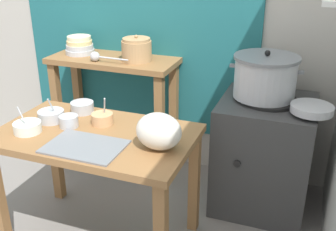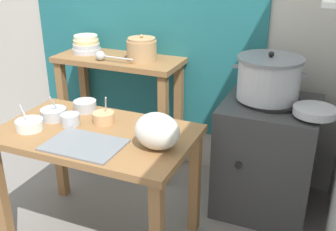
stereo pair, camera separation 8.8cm
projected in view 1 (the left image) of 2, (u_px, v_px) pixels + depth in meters
name	position (u px, v px, depth m)	size (l,w,h in m)	color
wall_back	(167.00, 0.00, 2.95)	(4.40, 0.12, 2.60)	#B2ADA3
prep_table	(96.00, 150.00, 2.28)	(1.10, 0.66, 0.72)	olive
back_shelf_table	(114.00, 86.00, 3.08)	(0.96, 0.40, 0.90)	olive
stove_block	(263.00, 154.00, 2.71)	(0.60, 0.61, 0.78)	#383838
steamer_pot	(265.00, 77.00, 2.53)	(0.46, 0.41, 0.30)	#B7BABF
clay_pot	(137.00, 50.00, 2.89)	(0.22, 0.22, 0.19)	tan
bowl_stack_enamel	(80.00, 46.00, 3.08)	(0.22, 0.22, 0.14)	#B7BABF
ladle	(97.00, 57.00, 2.89)	(0.30, 0.07, 0.07)	#B7BABF
serving_tray	(85.00, 146.00, 2.07)	(0.40, 0.28, 0.01)	slate
plastic_bag	(159.00, 131.00, 2.03)	(0.24, 0.18, 0.19)	silver
wide_pan	(312.00, 109.00, 2.34)	(0.25, 0.25, 0.04)	#B7BABF
prep_bowl_0	(51.00, 115.00, 2.37)	(0.15, 0.15, 0.16)	#B7BABF
prep_bowl_1	(27.00, 127.00, 2.23)	(0.15, 0.15, 0.16)	silver
prep_bowl_2	(102.00, 118.00, 2.33)	(0.13, 0.13, 0.17)	tan
prep_bowl_3	(82.00, 107.00, 2.49)	(0.14, 0.14, 0.07)	#B7BABF
prep_bowl_4	(69.00, 121.00, 2.29)	(0.11, 0.11, 0.07)	#B7BABF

